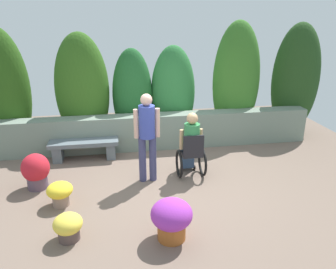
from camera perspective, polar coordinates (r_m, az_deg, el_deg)
ground_plane at (r=6.43m, az=0.18°, el=-8.35°), size 10.03×10.03×0.00m
stone_retaining_wall at (r=7.90m, az=-2.00°, el=0.58°), size 7.54×0.42×0.84m
hedge_backdrop at (r=8.24m, az=-1.14°, el=8.31°), size 8.55×0.96×2.96m
stone_bench at (r=7.53m, az=-14.38°, el=-2.11°), size 1.52×0.41×0.44m
person_in_wheelchair at (r=6.47m, az=4.01°, el=-2.11°), size 0.53×0.66×1.33m
person_standing_companion at (r=6.13m, az=-3.67°, el=0.40°), size 0.49×0.30×1.74m
flower_pot_purple_near at (r=5.08m, az=-17.01°, el=-15.03°), size 0.42×0.42×0.41m
flower_pot_terracotta_by_wall at (r=5.91m, az=-18.30°, el=-9.54°), size 0.44×0.44×0.42m
flower_pot_red_accent at (r=4.82m, az=0.63°, el=-14.31°), size 0.60×0.60×0.62m
flower_pot_small_foreground at (r=6.57m, az=-22.02°, el=-5.87°), size 0.51×0.51×0.68m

